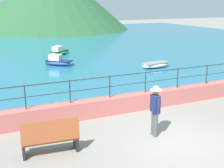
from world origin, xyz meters
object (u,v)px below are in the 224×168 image
at_px(boat_4, 59,52).
at_px(boat_0, 156,65).
at_px(bench_main, 50,137).
at_px(boat_2, 58,61).
at_px(person_walking, 155,109).

bearing_deg(boat_4, boat_0, -59.78).
height_order(bench_main, boat_4, bench_main).
relative_size(boat_0, boat_2, 1.03).
xyz_separation_m(boat_0, boat_2, (-5.86, 3.63, 0.07)).
height_order(bench_main, person_walking, person_walking).
relative_size(person_walking, boat_2, 0.75).
bearing_deg(boat_4, person_walking, -94.83).
relative_size(bench_main, boat_0, 0.73).
xyz_separation_m(person_walking, boat_4, (1.45, 17.15, -0.65)).
distance_m(person_walking, boat_0, 11.08).
xyz_separation_m(person_walking, boat_0, (6.04, 9.26, -0.72)).
relative_size(bench_main, person_walking, 1.00).
xyz_separation_m(bench_main, boat_2, (3.74, 12.74, -0.23)).
bearing_deg(boat_0, person_walking, -123.11).
height_order(person_walking, boat_0, person_walking).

